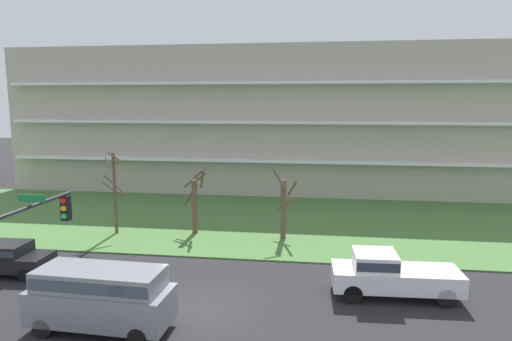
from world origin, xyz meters
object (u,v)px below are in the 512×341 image
object	(u,v)px
tree_left	(195,200)
van_gray_near_left	(101,294)
pickup_white_center_left	(390,274)
tree_far_left	(115,191)
sedan_black_center_right	(5,257)
traffic_signal_mast	(17,256)
tree_center	(284,206)

from	to	relation	value
tree_left	van_gray_near_left	bearing A→B (deg)	-90.50
pickup_white_center_left	van_gray_near_left	bearing A→B (deg)	20.11
tree_far_left	sedan_black_center_right	xyz separation A→B (m)	(-2.45, -7.04, -1.94)
traffic_signal_mast	tree_far_left	bearing A→B (deg)	104.52
tree_left	tree_center	xyz separation A→B (m)	(5.67, -0.42, -0.11)
van_gray_near_left	sedan_black_center_right	xyz separation A→B (m)	(-7.28, 4.50, -0.52)
tree_left	traffic_signal_mast	size ratio (longest dim) A/B	0.78
tree_left	tree_center	distance (m)	5.68
van_gray_near_left	sedan_black_center_right	size ratio (longest dim) A/B	1.19
tree_far_left	tree_left	world-z (taller)	tree_far_left
traffic_signal_mast	tree_center	bearing A→B (deg)	65.16
tree_center	pickup_white_center_left	world-z (taller)	tree_center
tree_center	van_gray_near_left	size ratio (longest dim) A/B	0.83
pickup_white_center_left	traffic_signal_mast	xyz separation A→B (m)	(-12.07, -7.34, 2.77)
tree_far_left	tree_left	size ratio (longest dim) A/B	1.24
tree_left	traffic_signal_mast	distance (m)	15.41
tree_left	pickup_white_center_left	distance (m)	13.50
tree_left	van_gray_near_left	xyz separation A→B (m)	(-0.11, -12.43, -0.78)
tree_far_left	sedan_black_center_right	size ratio (longest dim) A/B	1.20
tree_left	van_gray_near_left	distance (m)	12.45
tree_far_left	pickup_white_center_left	world-z (taller)	tree_far_left
tree_far_left	van_gray_near_left	world-z (taller)	tree_far_left
tree_center	sedan_black_center_right	distance (m)	15.11
tree_left	sedan_black_center_right	distance (m)	10.91
van_gray_near_left	pickup_white_center_left	bearing A→B (deg)	24.69
tree_left	sedan_black_center_right	world-z (taller)	tree_left
van_gray_near_left	traffic_signal_mast	xyz separation A→B (m)	(-1.10, -2.85, 2.39)
traffic_signal_mast	van_gray_near_left	bearing A→B (deg)	68.84
tree_far_left	tree_center	xyz separation A→B (m)	(10.61, 0.47, -0.74)
tree_center	traffic_signal_mast	xyz separation A→B (m)	(-6.88, -14.86, 1.71)
traffic_signal_mast	sedan_black_center_right	bearing A→B (deg)	130.03
tree_left	traffic_signal_mast	bearing A→B (deg)	-94.54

